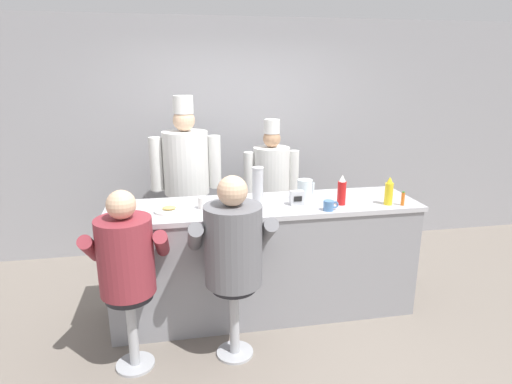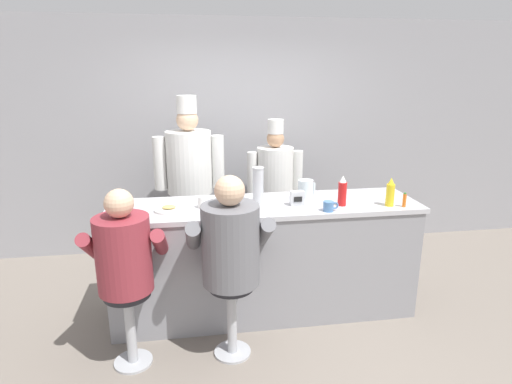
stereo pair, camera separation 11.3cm
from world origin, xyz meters
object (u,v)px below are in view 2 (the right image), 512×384
at_px(water_pitcher_clear, 306,190).
at_px(cup_stack_steel, 258,185).
at_px(mustard_bottle_yellow, 390,193).
at_px(hot_sauce_bottle_orange, 404,200).
at_px(breakfast_plate, 169,209).
at_px(diner_seated_maroon, 125,259).
at_px(cook_in_whites_near, 190,177).
at_px(cereal_bowl, 120,216).
at_px(diner_seated_grey, 230,248).
at_px(coffee_mug_white, 203,202).
at_px(napkin_dispenser_chrome, 297,198).
at_px(cook_in_whites_far, 275,184).
at_px(ketchup_bottle_red, 342,192).
at_px(coffee_mug_blue, 329,206).

bearing_deg(water_pitcher_clear, cup_stack_steel, -177.75).
bearing_deg(mustard_bottle_yellow, hot_sauce_bottle_orange, -22.66).
bearing_deg(breakfast_plate, diner_seated_maroon, -121.32).
bearing_deg(diner_seated_maroon, cup_stack_steel, 29.61).
relative_size(diner_seated_maroon, cook_in_whites_near, 0.72).
relative_size(cereal_bowl, diner_seated_grey, 0.11).
height_order(coffee_mug_white, napkin_dispenser_chrome, napkin_dispenser_chrome).
xyz_separation_m(napkin_dispenser_chrome, diner_seated_maroon, (-1.37, -0.48, -0.24)).
distance_m(hot_sauce_bottle_orange, coffee_mug_white, 1.68).
relative_size(coffee_mug_white, cook_in_whites_far, 0.08).
xyz_separation_m(breakfast_plate, cup_stack_steel, (0.75, 0.10, 0.14)).
bearing_deg(cup_stack_steel, diner_seated_maroon, -150.39).
distance_m(ketchup_bottle_red, mustard_bottle_yellow, 0.40).
bearing_deg(breakfast_plate, cereal_bowl, -156.10).
bearing_deg(cup_stack_steel, diner_seated_grey, -116.87).
bearing_deg(diner_seated_maroon, hot_sauce_bottle_orange, 7.60).
height_order(hot_sauce_bottle_orange, diner_seated_grey, diner_seated_grey).
xyz_separation_m(hot_sauce_bottle_orange, cook_in_whites_far, (-0.83, 1.39, -0.19)).
relative_size(coffee_mug_blue, cook_in_whites_far, 0.08).
xyz_separation_m(cereal_bowl, diner_seated_maroon, (0.07, -0.33, -0.21)).
bearing_deg(mustard_bottle_yellow, cook_in_whites_far, 118.19).
distance_m(mustard_bottle_yellow, coffee_mug_blue, 0.56).
bearing_deg(coffee_mug_white, coffee_mug_blue, -13.54).
height_order(breakfast_plate, cook_in_whites_near, cook_in_whites_near).
bearing_deg(ketchup_bottle_red, cook_in_whites_near, 138.05).
relative_size(water_pitcher_clear, coffee_mug_white, 1.40).
height_order(water_pitcher_clear, cup_stack_steel, cup_stack_steel).
xyz_separation_m(coffee_mug_white, diner_seated_maroon, (-0.58, -0.53, -0.23)).
relative_size(ketchup_bottle_red, cook_in_whites_far, 0.16).
bearing_deg(napkin_dispenser_chrome, coffee_mug_blue, -42.04).
distance_m(cereal_bowl, cup_stack_steel, 1.16).
height_order(coffee_mug_blue, napkin_dispenser_chrome, napkin_dispenser_chrome).
xyz_separation_m(napkin_dispenser_chrome, cook_in_whites_far, (0.05, 1.21, -0.20)).
bearing_deg(diner_seated_maroon, cook_in_whites_near, 73.21).
height_order(ketchup_bottle_red, cook_in_whites_near, cook_in_whites_near).
distance_m(cook_in_whites_near, cook_in_whites_far, 0.97).
xyz_separation_m(diner_seated_grey, cook_in_whites_near, (-0.28, 1.56, 0.16)).
distance_m(cup_stack_steel, cook_in_whites_near, 1.13).
relative_size(cereal_bowl, coffee_mug_blue, 1.26).
bearing_deg(cook_in_whites_far, cook_in_whites_near, -172.45).
bearing_deg(breakfast_plate, cook_in_whites_near, 80.90).
relative_size(hot_sauce_bottle_orange, diner_seated_maroon, 0.09).
xyz_separation_m(coffee_mug_white, cook_in_whites_far, (0.84, 1.16, -0.18)).
distance_m(water_pitcher_clear, diner_seated_grey, 0.98).
relative_size(breakfast_plate, cook_in_whites_near, 0.13).
bearing_deg(napkin_dispenser_chrome, cook_in_whites_near, 129.67).
bearing_deg(coffee_mug_white, diner_seated_grey, -72.00).
relative_size(mustard_bottle_yellow, cook_in_whites_far, 0.15).
relative_size(coffee_mug_blue, cup_stack_steel, 0.41).
xyz_separation_m(diner_seated_maroon, diner_seated_grey, (0.75, 0.00, 0.03)).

